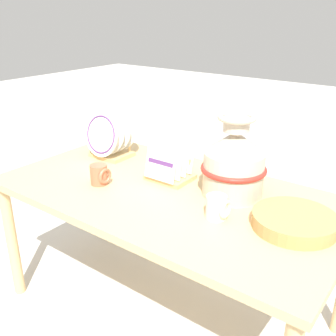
{
  "coord_description": "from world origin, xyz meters",
  "views": [
    {
      "loc": [
        0.96,
        -1.28,
        1.44
      ],
      "look_at": [
        0.0,
        0.0,
        0.79
      ],
      "focal_mm": 42.0,
      "sensor_mm": 36.0,
      "label": 1
    }
  ],
  "objects_px": {
    "ceramic_vase": "(234,162)",
    "wicker_charger_stack": "(294,221)",
    "dish_rack_square_plates": "(170,167)",
    "mug_terracotta_glaze": "(100,175)",
    "mug_cream_glaze": "(217,207)",
    "dish_rack_round_plates": "(110,138)"
  },
  "relations": [
    {
      "from": "wicker_charger_stack",
      "to": "mug_terracotta_glaze",
      "type": "distance_m",
      "value": 0.88
    },
    {
      "from": "ceramic_vase",
      "to": "dish_rack_square_plates",
      "type": "distance_m",
      "value": 0.33
    },
    {
      "from": "mug_cream_glaze",
      "to": "wicker_charger_stack",
      "type": "bearing_deg",
      "value": 22.44
    },
    {
      "from": "dish_rack_round_plates",
      "to": "dish_rack_square_plates",
      "type": "bearing_deg",
      "value": -6.35
    },
    {
      "from": "mug_terracotta_glaze",
      "to": "mug_cream_glaze",
      "type": "bearing_deg",
      "value": 4.36
    },
    {
      "from": "dish_rack_round_plates",
      "to": "wicker_charger_stack",
      "type": "height_order",
      "value": "dish_rack_round_plates"
    },
    {
      "from": "ceramic_vase",
      "to": "wicker_charger_stack",
      "type": "bearing_deg",
      "value": -19.41
    },
    {
      "from": "dish_rack_square_plates",
      "to": "dish_rack_round_plates",
      "type": "bearing_deg",
      "value": 173.65
    },
    {
      "from": "mug_cream_glaze",
      "to": "dish_rack_square_plates",
      "type": "bearing_deg",
      "value": 151.95
    },
    {
      "from": "ceramic_vase",
      "to": "mug_terracotta_glaze",
      "type": "bearing_deg",
      "value": -153.84
    },
    {
      "from": "dish_rack_square_plates",
      "to": "mug_cream_glaze",
      "type": "xyz_separation_m",
      "value": [
        0.37,
        -0.2,
        -0.01
      ]
    },
    {
      "from": "ceramic_vase",
      "to": "mug_cream_glaze",
      "type": "height_order",
      "value": "ceramic_vase"
    },
    {
      "from": "dish_rack_square_plates",
      "to": "wicker_charger_stack",
      "type": "xyz_separation_m",
      "value": [
        0.64,
        -0.09,
        -0.03
      ]
    },
    {
      "from": "dish_rack_square_plates",
      "to": "mug_terracotta_glaze",
      "type": "bearing_deg",
      "value": -133.07
    },
    {
      "from": "dish_rack_round_plates",
      "to": "wicker_charger_stack",
      "type": "distance_m",
      "value": 1.1
    },
    {
      "from": "ceramic_vase",
      "to": "mug_cream_glaze",
      "type": "xyz_separation_m",
      "value": [
        0.05,
        -0.22,
        -0.11
      ]
    },
    {
      "from": "ceramic_vase",
      "to": "dish_rack_square_plates",
      "type": "height_order",
      "value": "ceramic_vase"
    },
    {
      "from": "mug_terracotta_glaze",
      "to": "mug_cream_glaze",
      "type": "xyz_separation_m",
      "value": [
        0.6,
        0.05,
        0.0
      ]
    },
    {
      "from": "dish_rack_round_plates",
      "to": "mug_terracotta_glaze",
      "type": "height_order",
      "value": "dish_rack_round_plates"
    },
    {
      "from": "ceramic_vase",
      "to": "mug_cream_glaze",
      "type": "bearing_deg",
      "value": -76.58
    },
    {
      "from": "dish_rack_round_plates",
      "to": "mug_cream_glaze",
      "type": "relative_size",
      "value": 2.74
    },
    {
      "from": "ceramic_vase",
      "to": "dish_rack_square_plates",
      "type": "relative_size",
      "value": 1.8
    }
  ]
}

